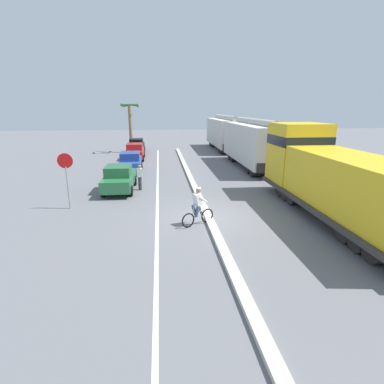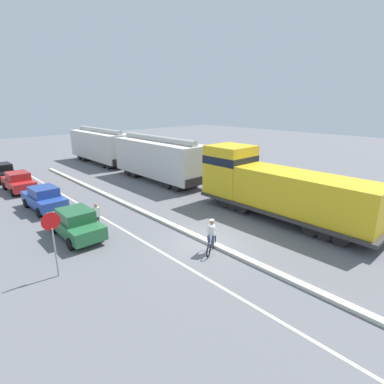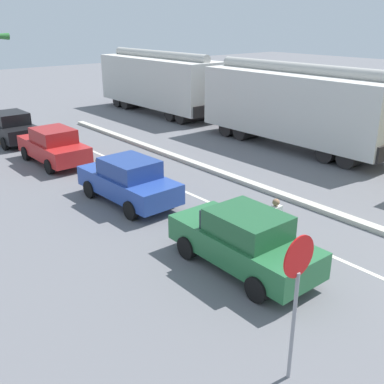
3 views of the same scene
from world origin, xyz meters
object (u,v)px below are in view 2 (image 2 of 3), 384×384
(parked_car_black, at_px, (2,172))
(locomotive, at_px, (273,189))
(parked_car_red, at_px, (18,182))
(stop_sign, at_px, (52,232))
(parked_car_blue, at_px, (44,198))
(pedestrian_by_cars, at_px, (97,217))
(hopper_car_lead, at_px, (158,159))
(cyclist, at_px, (211,237))
(parked_car_green, at_px, (76,223))
(hopper_car_middle, at_px, (100,146))

(parked_car_black, bearing_deg, locomotive, -64.27)
(parked_car_red, relative_size, stop_sign, 1.46)
(parked_car_blue, relative_size, parked_car_black, 1.01)
(locomotive, distance_m, pedestrian_by_cars, 10.87)
(hopper_car_lead, height_order, parked_car_black, hopper_car_lead)
(locomotive, height_order, hopper_car_lead, locomotive)
(locomotive, bearing_deg, parked_car_red, 121.42)
(parked_car_black, bearing_deg, parked_car_blue, -88.57)
(hopper_car_lead, xyz_separation_m, stop_sign, (-12.78, -10.02, -0.05))
(cyclist, bearing_deg, locomotive, 7.40)
(pedestrian_by_cars, bearing_deg, parked_car_green, -178.00)
(parked_car_green, height_order, stop_sign, stop_sign)
(locomotive, height_order, parked_car_red, locomotive)
(hopper_car_lead, relative_size, hopper_car_middle, 1.00)
(stop_sign, relative_size, pedestrian_by_cars, 1.78)
(parked_car_black, distance_m, cyclist, 23.51)
(hopper_car_lead, relative_size, parked_car_blue, 2.49)
(parked_car_green, bearing_deg, hopper_car_middle, 59.94)
(parked_car_blue, bearing_deg, pedestrian_by_cars, -79.31)
(parked_car_blue, height_order, parked_car_red, same)
(cyclist, bearing_deg, parked_car_red, 102.67)
(parked_car_blue, relative_size, pedestrian_by_cars, 2.63)
(locomotive, relative_size, hopper_car_middle, 1.10)
(hopper_car_lead, xyz_separation_m, parked_car_blue, (-10.46, -0.98, -1.26))
(parked_car_blue, height_order, pedestrian_by_cars, same)
(cyclist, xyz_separation_m, pedestrian_by_cars, (-2.89, 6.27, 0.03))
(hopper_car_middle, bearing_deg, parked_car_black, -172.16)
(parked_car_black, bearing_deg, hopper_car_lead, -43.32)
(hopper_car_lead, xyz_separation_m, parked_car_red, (-10.55, 5.12, -1.26))
(hopper_car_middle, bearing_deg, parked_car_green, -120.06)
(cyclist, bearing_deg, parked_car_blue, 108.31)
(parked_car_green, relative_size, stop_sign, 1.47)
(hopper_car_middle, bearing_deg, stop_sign, -120.59)
(parked_car_red, relative_size, cyclist, 2.46)
(parked_car_blue, relative_size, parked_car_red, 1.01)
(hopper_car_lead, bearing_deg, cyclist, -116.50)
(locomotive, xyz_separation_m, hopper_car_lead, (0.00, 12.16, 0.28))
(stop_sign, bearing_deg, parked_car_red, 81.64)
(hopper_car_lead, height_order, stop_sign, hopper_car_lead)
(parked_car_green, distance_m, parked_car_blue, 5.80)
(pedestrian_by_cars, bearing_deg, cyclist, -65.24)
(parked_car_red, height_order, cyclist, cyclist)
(hopper_car_middle, bearing_deg, parked_car_red, -148.45)
(parked_car_blue, height_order, cyclist, cyclist)
(locomotive, height_order, stop_sign, locomotive)
(locomotive, bearing_deg, hopper_car_middle, 90.00)
(parked_car_red, bearing_deg, parked_car_blue, -89.09)
(hopper_car_middle, relative_size, stop_sign, 3.68)
(parked_car_blue, distance_m, cyclist, 12.66)
(parked_car_black, bearing_deg, parked_car_red, -87.94)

